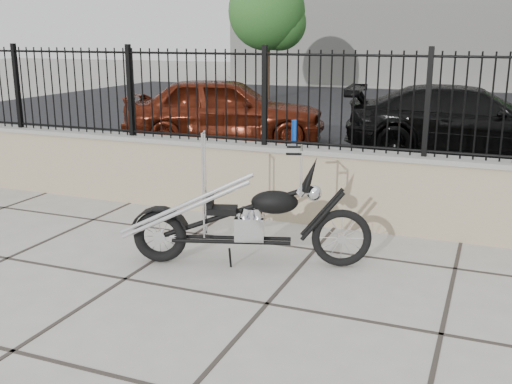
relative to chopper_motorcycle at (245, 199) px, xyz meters
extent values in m
plane|color=#99968E|center=(0.56, -0.82, -0.71)|extent=(90.00, 90.00, 0.00)
plane|color=black|center=(0.56, 11.68, -0.71)|extent=(30.00, 30.00, 0.00)
cube|color=gray|center=(0.56, 1.68, -0.23)|extent=(14.00, 0.36, 0.96)
cube|color=black|center=(0.56, 1.68, 0.85)|extent=(14.00, 0.08, 1.20)
imported|color=#50180B|center=(-3.23, 6.48, 0.03)|extent=(4.67, 3.02, 1.48)
imported|color=black|center=(1.77, 7.04, -0.02)|extent=(4.92, 2.45, 1.37)
cylinder|color=#0D17C4|center=(-0.93, 4.38, -0.26)|extent=(0.13, 0.13, 0.91)
cylinder|color=#382619|center=(-5.74, 15.52, 0.59)|extent=(0.26, 0.26, 2.59)
sphere|color=#2B5720|center=(-5.74, 15.52, 2.58)|extent=(2.77, 2.77, 2.77)
camera|label=1|loc=(2.31, -5.42, 1.62)|focal=42.00mm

